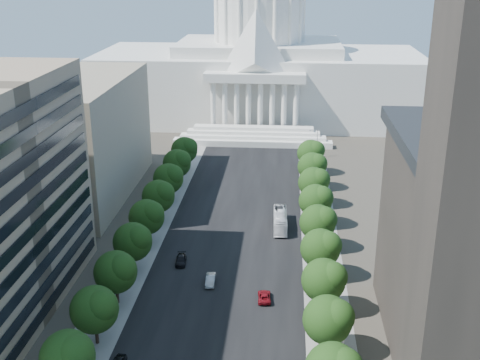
% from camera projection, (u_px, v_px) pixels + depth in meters
% --- Properties ---
extents(road_asphalt, '(30.00, 260.00, 0.01)m').
position_uv_depth(road_asphalt, '(238.00, 213.00, 144.69)').
color(road_asphalt, black).
rests_on(road_asphalt, ground).
extents(sidewalk_left, '(8.00, 260.00, 0.02)m').
position_uv_depth(sidewalk_left, '(161.00, 211.00, 146.12)').
color(sidewalk_left, gray).
rests_on(sidewalk_left, ground).
extents(sidewalk_right, '(8.00, 260.00, 0.02)m').
position_uv_depth(sidewalk_right, '(318.00, 215.00, 143.27)').
color(sidewalk_right, gray).
rests_on(sidewalk_right, ground).
extents(capitol, '(120.00, 56.00, 73.00)m').
position_uv_depth(capitol, '(259.00, 65.00, 226.68)').
color(capitol, white).
rests_on(capitol, ground).
extents(office_block_left_far, '(38.00, 52.00, 30.00)m').
position_uv_depth(office_block_left_far, '(53.00, 137.00, 152.50)').
color(office_block_left_far, gray).
rests_on(office_block_left_far, ground).
extents(tree_l_b, '(7.79, 7.60, 9.97)m').
position_uv_depth(tree_l_b, '(69.00, 356.00, 81.82)').
color(tree_l_b, '#33261C').
rests_on(tree_l_b, ground).
extents(tree_l_c, '(7.79, 7.60, 9.97)m').
position_uv_depth(tree_l_c, '(96.00, 309.00, 93.06)').
color(tree_l_c, '#33261C').
rests_on(tree_l_c, ground).
extents(tree_l_d, '(7.79, 7.60, 9.97)m').
position_uv_depth(tree_l_d, '(117.00, 271.00, 104.29)').
color(tree_l_d, '#33261C').
rests_on(tree_l_d, ground).
extents(tree_l_e, '(7.79, 7.60, 9.97)m').
position_uv_depth(tree_l_e, '(134.00, 241.00, 115.53)').
color(tree_l_e, '#33261C').
rests_on(tree_l_e, ground).
extents(tree_l_f, '(7.79, 7.60, 9.97)m').
position_uv_depth(tree_l_f, '(148.00, 216.00, 126.77)').
color(tree_l_f, '#33261C').
rests_on(tree_l_f, ground).
extents(tree_l_g, '(7.79, 7.60, 9.97)m').
position_uv_depth(tree_l_g, '(160.00, 195.00, 138.00)').
color(tree_l_g, '#33261C').
rests_on(tree_l_g, ground).
extents(tree_l_h, '(7.79, 7.60, 9.97)m').
position_uv_depth(tree_l_h, '(169.00, 178.00, 149.24)').
color(tree_l_h, '#33261C').
rests_on(tree_l_h, ground).
extents(tree_l_i, '(7.79, 7.60, 9.97)m').
position_uv_depth(tree_l_i, '(178.00, 163.00, 160.47)').
color(tree_l_i, '#33261C').
rests_on(tree_l_i, ground).
extents(tree_l_j, '(7.79, 7.60, 9.97)m').
position_uv_depth(tree_l_j, '(185.00, 149.00, 171.71)').
color(tree_l_j, '#33261C').
rests_on(tree_l_j, ground).
extents(tree_r_c, '(7.79, 7.60, 9.97)m').
position_uv_depth(tree_r_c, '(330.00, 319.00, 90.36)').
color(tree_r_c, '#33261C').
rests_on(tree_r_c, ground).
extents(tree_r_d, '(7.79, 7.60, 9.97)m').
position_uv_depth(tree_r_d, '(326.00, 279.00, 101.60)').
color(tree_r_d, '#33261C').
rests_on(tree_r_d, ground).
extents(tree_r_e, '(7.79, 7.60, 9.97)m').
position_uv_depth(tree_r_e, '(322.00, 248.00, 112.84)').
color(tree_r_e, '#33261C').
rests_on(tree_r_e, ground).
extents(tree_r_f, '(7.79, 7.60, 9.97)m').
position_uv_depth(tree_r_f, '(319.00, 222.00, 124.07)').
color(tree_r_f, '#33261C').
rests_on(tree_r_f, ground).
extents(tree_r_g, '(7.79, 7.60, 9.97)m').
position_uv_depth(tree_r_g, '(317.00, 200.00, 135.31)').
color(tree_r_g, '#33261C').
rests_on(tree_r_g, ground).
extents(tree_r_h, '(7.79, 7.60, 9.97)m').
position_uv_depth(tree_r_h, '(315.00, 182.00, 146.54)').
color(tree_r_h, '#33261C').
rests_on(tree_r_h, ground).
extents(tree_r_i, '(7.79, 7.60, 9.97)m').
position_uv_depth(tree_r_i, '(313.00, 166.00, 157.78)').
color(tree_r_i, '#33261C').
rests_on(tree_r_i, ground).
extents(tree_r_j, '(7.79, 7.60, 9.97)m').
position_uv_depth(tree_r_j, '(312.00, 152.00, 169.02)').
color(tree_r_j, '#33261C').
rests_on(tree_r_j, ground).
extents(streetlight_b, '(2.61, 0.44, 9.00)m').
position_uv_depth(streetlight_b, '(341.00, 326.00, 89.71)').
color(streetlight_b, gray).
rests_on(streetlight_b, ground).
extents(streetlight_c, '(2.61, 0.44, 9.00)m').
position_uv_depth(streetlight_c, '(330.00, 250.00, 113.12)').
color(streetlight_c, gray).
rests_on(streetlight_c, ground).
extents(streetlight_d, '(2.61, 0.44, 9.00)m').
position_uv_depth(streetlight_d, '(324.00, 201.00, 136.53)').
color(streetlight_d, gray).
rests_on(streetlight_d, ground).
extents(streetlight_e, '(2.61, 0.44, 9.00)m').
position_uv_depth(streetlight_e, '(319.00, 166.00, 159.93)').
color(streetlight_e, gray).
rests_on(streetlight_e, ground).
extents(streetlight_f, '(2.61, 0.44, 9.00)m').
position_uv_depth(streetlight_f, '(315.00, 140.00, 183.34)').
color(streetlight_f, gray).
rests_on(streetlight_f, ground).
extents(car_silver, '(1.89, 4.91, 1.60)m').
position_uv_depth(car_silver, '(210.00, 280.00, 112.71)').
color(car_silver, '#929498').
rests_on(car_silver, ground).
extents(car_red, '(2.55, 5.03, 1.36)m').
position_uv_depth(car_red, '(264.00, 297.00, 107.35)').
color(car_red, maroon).
rests_on(car_red, ground).
extents(car_dark_b, '(2.48, 5.16, 1.45)m').
position_uv_depth(car_dark_b, '(181.00, 260.00, 120.36)').
color(car_dark_b, black).
rests_on(car_dark_b, ground).
extents(city_bus, '(3.32, 12.80, 3.54)m').
position_uv_depth(city_bus, '(280.00, 220.00, 136.28)').
color(city_bus, white).
rests_on(city_bus, ground).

